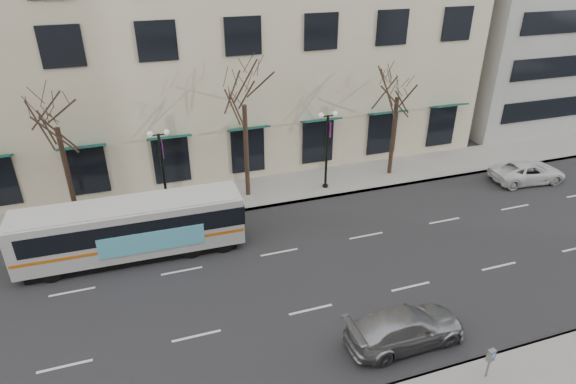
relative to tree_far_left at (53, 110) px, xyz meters
name	(u,v)px	position (x,y,z in m)	size (l,w,h in m)	color
ground	(294,279)	(10.00, -8.80, -6.70)	(160.00, 160.00, 0.00)	black
sidewalk_far	(321,183)	(15.00, 0.20, -6.62)	(80.00, 4.00, 0.15)	gray
tree_far_left	(53,110)	(0.00, 0.00, 0.00)	(3.60, 3.60, 8.34)	black
tree_far_mid	(244,89)	(10.00, 0.00, 0.21)	(3.60, 3.60, 8.55)	black
tree_far_right	(399,82)	(20.00, 0.00, -0.28)	(3.60, 3.60, 8.06)	black
lamp_post_left	(163,168)	(5.01, -0.60, -3.75)	(1.22, 0.45, 5.21)	black
lamp_post_right	(327,147)	(15.01, -0.60, -3.75)	(1.22, 0.45, 5.21)	black
city_bus	(133,228)	(3.02, -4.40, -5.06)	(11.08, 2.61, 2.99)	silver
silver_car	(406,328)	(12.91, -14.03, -5.98)	(2.01, 4.95, 1.44)	#939599
white_pickup	(528,172)	(28.21, -3.80, -6.02)	(2.27, 4.92, 1.37)	silver
pay_station	(491,358)	(14.77, -16.64, -5.62)	(0.30, 0.21, 1.29)	gray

